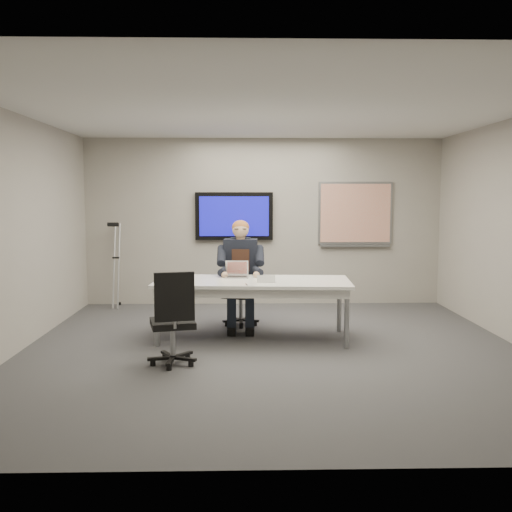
{
  "coord_description": "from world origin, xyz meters",
  "views": [
    {
      "loc": [
        -0.36,
        -6.64,
        1.82
      ],
      "look_at": [
        -0.19,
        0.69,
        1.06
      ],
      "focal_mm": 40.0,
      "sensor_mm": 36.0,
      "label": 1
    }
  ],
  "objects_px": {
    "office_chair_far": "(242,303)",
    "seated_person": "(241,285)",
    "laptop": "(237,273)",
    "conference_table": "(253,287)",
    "office_chair_near": "(173,336)"
  },
  "relations": [
    {
      "from": "conference_table",
      "to": "office_chair_near",
      "type": "relative_size",
      "value": 2.43
    },
    {
      "from": "conference_table",
      "to": "office_chair_far",
      "type": "xyz_separation_m",
      "value": [
        -0.15,
        0.83,
        -0.36
      ]
    },
    {
      "from": "seated_person",
      "to": "laptop",
      "type": "xyz_separation_m",
      "value": [
        -0.05,
        -0.29,
        0.21
      ]
    },
    {
      "from": "office_chair_near",
      "to": "laptop",
      "type": "relative_size",
      "value": 3.39
    },
    {
      "from": "seated_person",
      "to": "laptop",
      "type": "height_order",
      "value": "seated_person"
    },
    {
      "from": "office_chair_far",
      "to": "seated_person",
      "type": "bearing_deg",
      "value": -76.65
    },
    {
      "from": "conference_table",
      "to": "seated_person",
      "type": "xyz_separation_m",
      "value": [
        -0.16,
        0.56,
        -0.07
      ]
    },
    {
      "from": "seated_person",
      "to": "laptop",
      "type": "distance_m",
      "value": 0.36
    },
    {
      "from": "conference_table",
      "to": "office_chair_far",
      "type": "bearing_deg",
      "value": 103.71
    },
    {
      "from": "office_chair_far",
      "to": "seated_person",
      "type": "distance_m",
      "value": 0.39
    },
    {
      "from": "office_chair_far",
      "to": "office_chair_near",
      "type": "distance_m",
      "value": 2.12
    },
    {
      "from": "conference_table",
      "to": "office_chair_far",
      "type": "relative_size",
      "value": 2.52
    },
    {
      "from": "office_chair_far",
      "to": "seated_person",
      "type": "height_order",
      "value": "seated_person"
    },
    {
      "from": "office_chair_far",
      "to": "conference_table",
      "type": "bearing_deg",
      "value": -64.05
    },
    {
      "from": "laptop",
      "to": "office_chair_far",
      "type": "bearing_deg",
      "value": 85.21
    }
  ]
}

